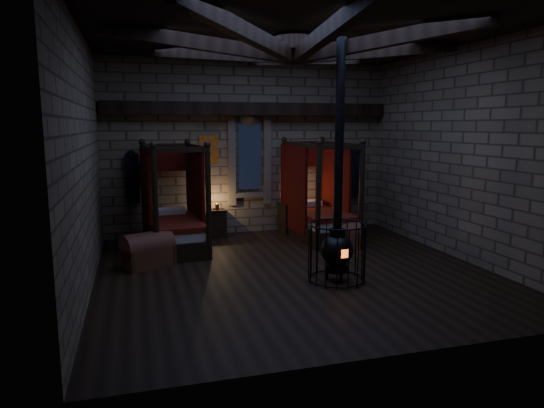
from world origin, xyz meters
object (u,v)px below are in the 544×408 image
object	(u,v)px
bed_left	(174,224)
trunk_right	(342,235)
stove	(337,246)
trunk_left	(148,251)
bed_right	(318,215)

from	to	relation	value
bed_left	trunk_right	distance (m)	3.68
bed_left	stove	xyz separation A→B (m)	(2.51, -2.98, 0.06)
trunk_left	bed_right	bearing A→B (deg)	-6.04
trunk_left	trunk_right	distance (m)	4.20
bed_right	stove	world-z (taller)	stove
bed_left	trunk_right	bearing A→B (deg)	-17.09
bed_right	trunk_right	bearing A→B (deg)	-81.73
bed_left	trunk_right	world-z (taller)	bed_left
trunk_left	trunk_right	size ratio (longest dim) A/B	1.18
bed_left	trunk_left	size ratio (longest dim) A/B	2.10
trunk_left	stove	xyz separation A→B (m)	(3.11, -1.80, 0.32)
bed_left	trunk_left	world-z (taller)	bed_left
stove	bed_left	bearing A→B (deg)	123.19
bed_right	stove	bearing A→B (deg)	-108.80
bed_right	trunk_right	xyz separation A→B (m)	(0.19, -0.96, -0.30)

